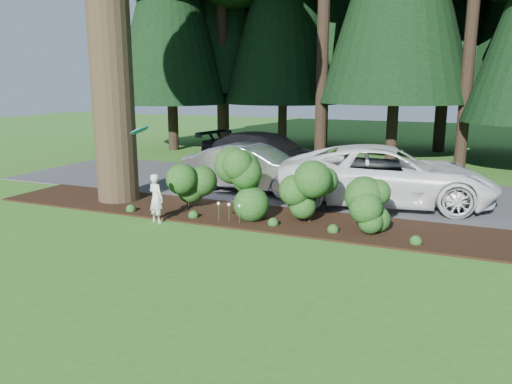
{
  "coord_description": "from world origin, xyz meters",
  "views": [
    {
      "loc": [
        5.24,
        -8.82,
        3.61
      ],
      "look_at": [
        1.14,
        0.82,
        1.3
      ],
      "focal_mm": 35.0,
      "sensor_mm": 36.0,
      "label": 1
    }
  ],
  "objects_px": {
    "car_silver_wagon": "(254,168)",
    "child": "(156,198)",
    "car_white_suv": "(386,175)",
    "frisbee": "(139,130)",
    "car_dark_suv": "(267,154)"
  },
  "relations": [
    {
      "from": "car_silver_wagon",
      "to": "child",
      "type": "distance_m",
      "value": 4.55
    },
    {
      "from": "car_silver_wagon",
      "to": "frisbee",
      "type": "relative_size",
      "value": 9.56
    },
    {
      "from": "car_white_suv",
      "to": "frisbee",
      "type": "bearing_deg",
      "value": 115.57
    },
    {
      "from": "child",
      "to": "car_dark_suv",
      "type": "bearing_deg",
      "value": -74.06
    },
    {
      "from": "child",
      "to": "frisbee",
      "type": "height_order",
      "value": "frisbee"
    },
    {
      "from": "car_dark_suv",
      "to": "frisbee",
      "type": "bearing_deg",
      "value": -174.62
    },
    {
      "from": "car_white_suv",
      "to": "frisbee",
      "type": "xyz_separation_m",
      "value": [
        -5.7,
        -4.2,
        1.49
      ]
    },
    {
      "from": "car_silver_wagon",
      "to": "frisbee",
      "type": "bearing_deg",
      "value": 164.44
    },
    {
      "from": "car_silver_wagon",
      "to": "frisbee",
      "type": "height_order",
      "value": "frisbee"
    },
    {
      "from": "car_silver_wagon",
      "to": "child",
      "type": "height_order",
      "value": "car_silver_wagon"
    },
    {
      "from": "child",
      "to": "car_white_suv",
      "type": "bearing_deg",
      "value": -122.82
    },
    {
      "from": "car_silver_wagon",
      "to": "car_dark_suv",
      "type": "bearing_deg",
      "value": 14.41
    },
    {
      "from": "car_white_suv",
      "to": "car_dark_suv",
      "type": "bearing_deg",
      "value": 48.3
    },
    {
      "from": "car_silver_wagon",
      "to": "child",
      "type": "bearing_deg",
      "value": 170.78
    },
    {
      "from": "car_silver_wagon",
      "to": "child",
      "type": "relative_size",
      "value": 3.62
    }
  ]
}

